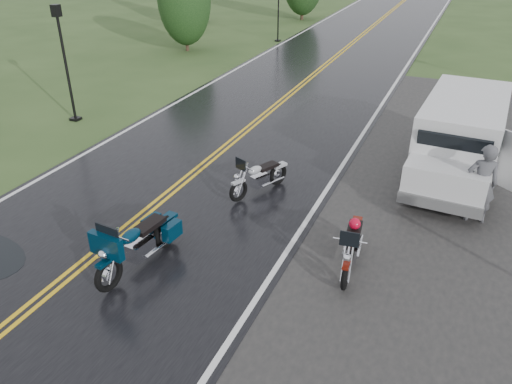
# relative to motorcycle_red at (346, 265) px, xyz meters

# --- Properties ---
(ground) EXTENTS (120.00, 120.00, 0.00)m
(ground) POSITION_rel_motorcycle_red_xyz_m (-5.27, -0.66, -0.61)
(ground) COLOR #2D471E
(ground) RESTS_ON ground
(road) EXTENTS (8.00, 100.00, 0.04)m
(road) POSITION_rel_motorcycle_red_xyz_m (-5.27, 9.34, -0.59)
(road) COLOR black
(road) RESTS_ON ground
(motorcycle_red) EXTENTS (0.96, 2.13, 1.22)m
(motorcycle_red) POSITION_rel_motorcycle_red_xyz_m (0.00, 0.00, 0.00)
(motorcycle_red) COLOR #5E130A
(motorcycle_red) RESTS_ON ground
(motorcycle_teal) EXTENTS (1.12, 2.46, 1.41)m
(motorcycle_teal) POSITION_rel_motorcycle_red_xyz_m (-4.17, -1.86, 0.09)
(motorcycle_teal) COLOR #042134
(motorcycle_teal) RESTS_ON ground
(motorcycle_silver) EXTENTS (1.44, 2.08, 1.16)m
(motorcycle_silver) POSITION_rel_motorcycle_red_xyz_m (-3.37, 2.31, -0.03)
(motorcycle_silver) COLOR #ABAEB3
(motorcycle_silver) RESTS_ON ground
(van_white) EXTENTS (2.47, 5.80, 2.23)m
(van_white) POSITION_rel_motorcycle_red_xyz_m (0.60, 4.37, 0.51)
(van_white) COLOR silver
(van_white) RESTS_ON ground
(person_at_van) EXTENTS (0.79, 0.59, 1.98)m
(person_at_van) POSITION_rel_motorcycle_red_xyz_m (2.22, 3.76, 0.38)
(person_at_van) COLOR #48494D
(person_at_van) RESTS_ON ground
(lamp_post_near_left) EXTENTS (0.35, 0.35, 4.06)m
(lamp_post_near_left) POSITION_rel_motorcycle_red_xyz_m (-11.47, 5.52, 1.42)
(lamp_post_near_left) COLOR black
(lamp_post_near_left) RESTS_ON ground
(lamp_post_far_left) EXTENTS (0.31, 0.31, 3.59)m
(lamp_post_far_left) POSITION_rel_motorcycle_red_xyz_m (-9.61, 21.30, 1.19)
(lamp_post_far_left) COLOR black
(lamp_post_far_left) RESTS_ON ground
(tree_left_mid) EXTENTS (2.91, 2.91, 4.55)m
(tree_left_mid) POSITION_rel_motorcycle_red_xyz_m (-13.37, 16.90, 1.67)
(tree_left_mid) COLOR #1E3D19
(tree_left_mid) RESTS_ON ground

